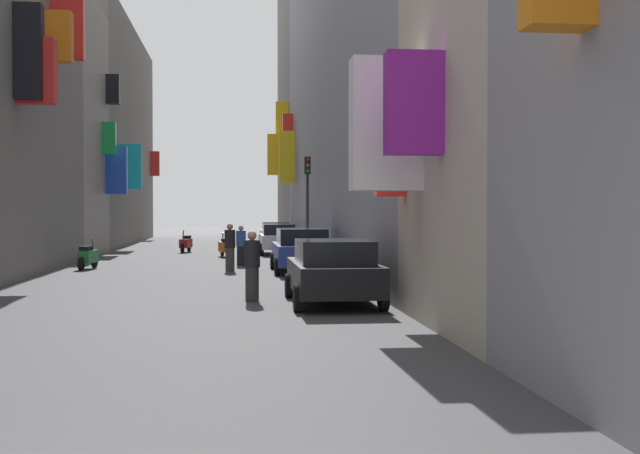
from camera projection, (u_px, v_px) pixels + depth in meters
name	position (u px, v px, depth m)	size (l,w,h in m)	color
ground_plane	(200.00, 261.00, 33.53)	(140.00, 140.00, 0.00)	#424244
building_left_mid_b	(33.00, 128.00, 36.96)	(7.04, 7.04, 12.04)	gray
building_left_mid_c	(89.00, 136.00, 51.37)	(7.20, 22.04, 14.07)	slate
building_right_mid_b	(387.00, 76.00, 33.60)	(6.90, 33.04, 15.87)	gray
building_right_mid_c	(324.00, 108.00, 56.98)	(7.39, 14.12, 19.19)	slate
parked_car_white	(278.00, 238.00, 38.44)	(1.87, 4.16, 1.48)	white
parked_car_black	(333.00, 270.00, 17.96)	(2.02, 4.15, 1.48)	black
parked_car_silver	(275.00, 233.00, 48.74)	(1.97, 3.97, 1.41)	#B7B7BC
parked_car_blue	(301.00, 249.00, 27.30)	(2.00, 4.44, 1.52)	navy
scooter_orange	(225.00, 247.00, 36.10)	(0.65, 1.91, 1.13)	orange
scooter_green	(88.00, 257.00, 28.63)	(0.62, 1.81, 1.13)	#287F3D
scooter_red	(186.00, 243.00, 40.08)	(0.63, 1.85, 1.13)	red
pedestrian_crossing	(241.00, 246.00, 30.45)	(0.49, 0.49, 1.57)	black
pedestrian_near_right	(252.00, 266.00, 18.58)	(0.54, 0.54, 1.67)	#303030
pedestrian_mid_street	(230.00, 247.00, 27.74)	(0.46, 0.46, 1.69)	#3E3E3E
traffic_light_near_corner	(308.00, 190.00, 33.86)	(0.26, 0.34, 4.47)	#2D2D2D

